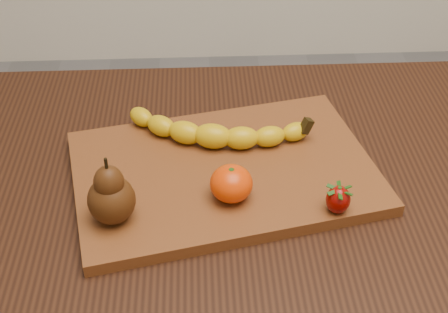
{
  "coord_description": "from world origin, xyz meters",
  "views": [
    {
      "loc": [
        -0.05,
        -0.72,
        1.38
      ],
      "look_at": [
        -0.01,
        0.01,
        0.8
      ],
      "focal_mm": 50.0,
      "sensor_mm": 36.0,
      "label": 1
    }
  ],
  "objects_px": {
    "mandarin": "(231,184)",
    "table": "(233,228)",
    "cutting_board": "(224,172)",
    "pear": "(110,190)"
  },
  "relations": [
    {
      "from": "table",
      "to": "mandarin",
      "type": "distance_m",
      "value": 0.15
    },
    {
      "from": "table",
      "to": "cutting_board",
      "type": "distance_m",
      "value": 0.11
    },
    {
      "from": "table",
      "to": "mandarin",
      "type": "xyz_separation_m",
      "value": [
        -0.01,
        -0.06,
        0.14
      ]
    },
    {
      "from": "cutting_board",
      "to": "pear",
      "type": "bearing_deg",
      "value": -158.66
    },
    {
      "from": "cutting_board",
      "to": "mandarin",
      "type": "height_order",
      "value": "mandarin"
    },
    {
      "from": "cutting_board",
      "to": "pear",
      "type": "xyz_separation_m",
      "value": [
        -0.16,
        -0.1,
        0.06
      ]
    },
    {
      "from": "table",
      "to": "cutting_board",
      "type": "xyz_separation_m",
      "value": [
        -0.01,
        0.01,
        0.11
      ]
    },
    {
      "from": "mandarin",
      "to": "table",
      "type": "bearing_deg",
      "value": 82.43
    },
    {
      "from": "table",
      "to": "mandarin",
      "type": "bearing_deg",
      "value": -97.57
    },
    {
      "from": "cutting_board",
      "to": "mandarin",
      "type": "xyz_separation_m",
      "value": [
        0.01,
        -0.07,
        0.04
      ]
    }
  ]
}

